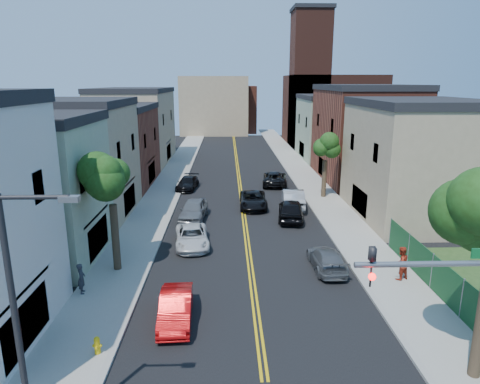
{
  "coord_description": "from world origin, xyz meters",
  "views": [
    {
      "loc": [
        -1.36,
        -9.68,
        10.9
      ],
      "look_at": [
        -0.31,
        24.8,
        2.0
      ],
      "focal_mm": 32.07,
      "sensor_mm": 36.0,
      "label": 1
    }
  ],
  "objects": [
    {
      "name": "bldg_left_palegrn",
      "position": [
        -14.0,
        16.0,
        4.25
      ],
      "size": [
        9.0,
        8.0,
        8.5
      ],
      "primitive_type": "cube",
      "color": "gray",
      "rests_on": "ground"
    },
    {
      "name": "backdrop_left",
      "position": [
        -4.0,
        82.0,
        6.0
      ],
      "size": [
        14.0,
        8.0,
        12.0
      ],
      "primitive_type": "cube",
      "color": "#998466",
      "rests_on": "ground"
    },
    {
      "name": "bldg_right_brick",
      "position": [
        14.0,
        38.0,
        5.0
      ],
      "size": [
        9.0,
        14.0,
        10.0
      ],
      "primitive_type": "cube",
      "color": "brown",
      "rests_on": "ground"
    },
    {
      "name": "fence_right",
      "position": [
        9.5,
        9.5,
        1.1
      ],
      "size": [
        0.04,
        15.0,
        1.9
      ],
      "primitive_type": "cube",
      "color": "#143F1E",
      "rests_on": "sidewalk_right"
    },
    {
      "name": "black_car_left",
      "position": [
        -5.5,
        33.86,
        0.65
      ],
      "size": [
        2.37,
        4.69,
        1.3
      ],
      "primitive_type": "imported",
      "rotation": [
        0.0,
        0.0,
        -0.13
      ],
      "color": "black",
      "rests_on": "ground"
    },
    {
      "name": "backdrop_center",
      "position": [
        0.0,
        86.0,
        5.0
      ],
      "size": [
        10.0,
        8.0,
        10.0
      ],
      "primitive_type": "cube",
      "color": "brown",
      "rests_on": "ground"
    },
    {
      "name": "pedestrian_left",
      "position": [
        -9.0,
        11.03,
        0.97
      ],
      "size": [
        0.51,
        0.67,
        1.64
      ],
      "primitive_type": "imported",
      "rotation": [
        0.0,
        0.0,
        1.78
      ],
      "color": "#282930",
      "rests_on": "sidewalk_left"
    },
    {
      "name": "silver_car_right",
      "position": [
        4.46,
        26.82,
        0.86
      ],
      "size": [
        2.25,
        5.34,
        1.72
      ],
      "primitive_type": "imported",
      "rotation": [
        0.0,
        0.0,
        3.06
      ],
      "color": "#9FA1A6",
      "rests_on": "ground"
    },
    {
      "name": "pedestrian_right",
      "position": [
        8.27,
        12.11,
        1.11
      ],
      "size": [
        1.15,
        1.04,
        1.93
      ],
      "primitive_type": "imported",
      "rotation": [
        0.0,
        0.0,
        3.54
      ],
      "color": "#A12C18",
      "rests_on": "sidewalk_right"
    },
    {
      "name": "black_suv_lane",
      "position": [
        0.93,
        27.0,
        0.7
      ],
      "size": [
        2.41,
        5.08,
        1.4
      ],
      "primitive_type": "imported",
      "rotation": [
        0.0,
        0.0,
        -0.02
      ],
      "color": "black",
      "rests_on": "ground"
    },
    {
      "name": "curb_left",
      "position": [
        -6.15,
        40.0,
        0.07
      ],
      "size": [
        0.3,
        100.0,
        0.15
      ],
      "primitive_type": "cube",
      "color": "gray",
      "rests_on": "ground"
    },
    {
      "name": "black_car_right",
      "position": [
        3.8,
        23.47,
        0.85
      ],
      "size": [
        2.65,
        5.2,
        1.69
      ],
      "primitive_type": "imported",
      "rotation": [
        0.0,
        0.0,
        3.01
      ],
      "color": "black",
      "rests_on": "ground"
    },
    {
      "name": "bldg_left_tan_near",
      "position": [
        -14.0,
        25.0,
        4.5
      ],
      "size": [
        9.0,
        10.0,
        9.0
      ],
      "primitive_type": "cube",
      "color": "#998466",
      "rests_on": "ground"
    },
    {
      "name": "street_lamp",
      "position": [
        -7.01,
        1.0,
        4.72
      ],
      "size": [
        2.14,
        0.25,
        8.0
      ],
      "color": "black",
      "rests_on": "sidewalk_left"
    },
    {
      "name": "fire_hydrant",
      "position": [
        -6.7,
        5.78,
        0.54
      ],
      "size": [
        0.36,
        0.36,
        0.76
      ],
      "color": "#E4B90C",
      "rests_on": "sidewalk_left"
    },
    {
      "name": "curb_right",
      "position": [
        6.15,
        40.0,
        0.07
      ],
      "size": [
        0.3,
        100.0,
        0.15
      ],
      "primitive_type": "cube",
      "color": "gray",
      "rests_on": "ground"
    },
    {
      "name": "bldg_left_brick",
      "position": [
        -14.0,
        36.0,
        4.0
      ],
      "size": [
        9.0,
        12.0,
        8.0
      ],
      "primitive_type": "cube",
      "color": "brown",
      "rests_on": "ground"
    },
    {
      "name": "grey_car_right",
      "position": [
        4.56,
        13.91,
        0.64
      ],
      "size": [
        1.85,
        4.44,
        1.28
      ],
      "primitive_type": "imported",
      "rotation": [
        0.0,
        0.0,
        3.15
      ],
      "color": "#525659",
      "rests_on": "ground"
    },
    {
      "name": "bldg_right_palegrn",
      "position": [
        14.0,
        52.0,
        4.25
      ],
      "size": [
        9.0,
        12.0,
        8.5
      ],
      "primitive_type": "cube",
      "color": "gray",
      "rests_on": "ground"
    },
    {
      "name": "bldg_right_tan",
      "position": [
        14.0,
        24.0,
        4.5
      ],
      "size": [
        9.0,
        12.0,
        9.0
      ],
      "primitive_type": "cube",
      "color": "#998466",
      "rests_on": "ground"
    },
    {
      "name": "dark_car_right_far",
      "position": [
        3.8,
        35.5,
        0.75
      ],
      "size": [
        3.09,
        5.65,
        1.5
      ],
      "primitive_type": "imported",
      "rotation": [
        0.0,
        0.0,
        3.03
      ],
      "color": "black",
      "rests_on": "ground"
    },
    {
      "name": "sidewalk_left",
      "position": [
        -7.9,
        40.0,
        0.07
      ],
      "size": [
        3.2,
        100.0,
        0.15
      ],
      "primitive_type": "cube",
      "color": "gray",
      "rests_on": "ground"
    },
    {
      "name": "red_sedan",
      "position": [
        -3.8,
        8.36,
        0.69
      ],
      "size": [
        1.64,
        4.23,
        1.37
      ],
      "primitive_type": "imported",
      "rotation": [
        0.0,
        0.0,
        0.04
      ],
      "color": "red",
      "rests_on": "ground"
    },
    {
      "name": "white_pickup",
      "position": [
        -3.8,
        17.88,
        0.66
      ],
      "size": [
        2.69,
        4.93,
        1.31
      ],
      "primitive_type": "imported",
      "rotation": [
        0.0,
        0.0,
        0.11
      ],
      "color": "silver",
      "rests_on": "ground"
    },
    {
      "name": "tree_right_far",
      "position": [
        7.92,
        30.01,
        5.76
      ],
      "size": [
        4.4,
        4.4,
        8.03
      ],
      "color": "#3C291E",
      "rests_on": "sidewalk_right"
    },
    {
      "name": "grey_car_left",
      "position": [
        -4.12,
        23.63,
        0.83
      ],
      "size": [
        2.41,
        5.02,
        1.65
      ],
      "primitive_type": "imported",
      "rotation": [
        0.0,
        0.0,
        -0.1
      ],
      "color": "slate",
      "rests_on": "ground"
    },
    {
      "name": "tree_left_mid",
      "position": [
        -7.88,
        14.01,
        6.58
      ],
      "size": [
        5.2,
        5.2,
        9.29
      ],
      "color": "#3C291E",
      "rests_on": "sidewalk_left"
    },
    {
      "name": "church",
      "position": [
        16.33,
        67.07,
        7.24
      ],
      "size": [
        16.2,
        14.2,
        22.6
      ],
      "color": "#4C2319",
      "rests_on": "ground"
    },
    {
      "name": "bldg_left_tan_far",
      "position": [
        -14.0,
        50.0,
        4.75
      ],
      "size": [
        9.0,
        16.0,
        9.5
      ],
      "primitive_type": "cube",
      "color": "#998466",
      "rests_on": "ground"
    },
    {
      "name": "sidewalk_right",
      "position": [
        7.9,
        40.0,
        0.07
      ],
      "size": [
        3.2,
        100.0,
        0.15
      ],
      "primitive_type": "cube",
      "color": "gray",
      "rests_on": "ground"
    }
  ]
}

